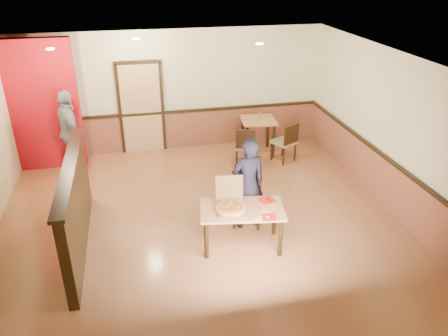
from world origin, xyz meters
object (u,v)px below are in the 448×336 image
object	(u,v)px
side_chair_right	(286,141)
pizza_box	(231,205)
condiment	(260,115)
diner_chair	(247,193)
passerby	(70,133)
main_table	(242,214)
side_chair_left	(245,145)
side_table	(258,127)
diner	(248,184)

from	to	relation	value
side_chair_right	pizza_box	bearing A→B (deg)	28.21
condiment	side_chair_right	bearing A→B (deg)	-59.37
side_chair_right	diner_chair	bearing A→B (deg)	28.07
passerby	main_table	bearing A→B (deg)	-160.27
side_chair_right	condiment	bearing A→B (deg)	-87.04
side_chair_left	passerby	size ratio (longest dim) A/B	0.49
main_table	condiment	bearing A→B (deg)	78.53
side_table	pizza_box	distance (m)	3.77
condiment	passerby	bearing A→B (deg)	-176.66
pizza_box	condiment	distance (m)	3.89
diner_chair	side_table	distance (m)	2.97
side_chair_left	side_table	distance (m)	0.79
side_chair_right	pizza_box	size ratio (longest dim) A/B	1.65
diner_chair	pizza_box	world-z (taller)	pizza_box
side_chair_left	passerby	xyz separation A→B (m)	(-3.67, 0.46, 0.42)
passerby	side_table	bearing A→B (deg)	-108.59
side_chair_right	side_table	bearing A→B (deg)	-79.40
side_chair_right	passerby	distance (m)	4.66
condiment	side_chair_left	bearing A→B (deg)	-127.03
passerby	diner	bearing A→B (deg)	-152.76
pizza_box	condiment	world-z (taller)	pizza_box
passerby	pizza_box	distance (m)	4.27
side_table	diner	world-z (taller)	diner
side_chair_left	diner	bearing A→B (deg)	90.72
diner_chair	side_chair_right	world-z (taller)	diner_chair
condiment	side_table	bearing A→B (deg)	-125.70
diner	side_chair_right	bearing A→B (deg)	-133.87
side_chair_right	diner	distance (m)	2.81
pizza_box	side_chair_left	bearing A→B (deg)	77.97
main_table	pizza_box	bearing A→B (deg)	-179.17
side_chair_right	pizza_box	xyz separation A→B (m)	(-1.94, -2.87, 0.25)
side_chair_right	pizza_box	world-z (taller)	pizza_box
passerby	side_chair_right	bearing A→B (deg)	-116.37
main_table	diner	distance (m)	0.65
side_chair_left	diner	distance (m)	2.42
side_chair_left	side_table	xyz separation A→B (m)	(0.47, 0.61, 0.16)
side_chair_left	condiment	xyz separation A→B (m)	(0.53, 0.71, 0.42)
side_chair_left	side_table	bearing A→B (deg)	-112.68
side_table	passerby	size ratio (longest dim) A/B	0.47
diner_chair	main_table	bearing A→B (deg)	-94.38
diner	condiment	world-z (taller)	diner
side_chair_left	pizza_box	size ratio (longest dim) A/B	1.59
side_chair_left	condiment	world-z (taller)	condiment
side_chair_right	side_table	size ratio (longest dim) A/B	1.09
side_chair_left	pizza_box	distance (m)	3.04
diner	side_table	bearing A→B (deg)	-120.22
diner_chair	passerby	size ratio (longest dim) A/B	0.55
main_table	passerby	size ratio (longest dim) A/B	0.77
main_table	diner	world-z (taller)	diner
side_chair_left	diner_chair	bearing A→B (deg)	90.65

